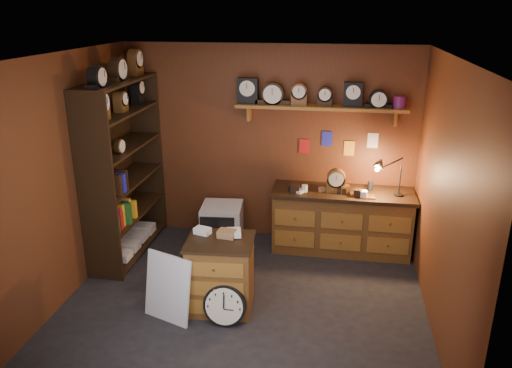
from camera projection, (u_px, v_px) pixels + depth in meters
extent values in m
plane|color=black|center=(245.00, 301.00, 5.64)|extent=(4.00, 4.00, 0.00)
cube|color=#5B2D15|center=(268.00, 145.00, 6.86)|extent=(4.00, 0.02, 2.70)
cube|color=#5B2D15|center=(196.00, 276.00, 3.52)|extent=(4.00, 0.02, 2.70)
cube|color=#5B2D15|center=(66.00, 179.00, 5.50)|extent=(0.02, 3.60, 2.70)
cube|color=#5B2D15|center=(444.00, 201.00, 4.88)|extent=(0.02, 3.60, 2.70)
cube|color=beige|center=(242.00, 56.00, 4.73)|extent=(4.00, 3.60, 0.02)
cube|color=#9A6121|center=(321.00, 107.00, 6.42)|extent=(2.20, 0.30, 0.04)
cube|color=#9A6121|center=(249.00, 113.00, 6.67)|extent=(0.04, 0.16, 0.20)
cube|color=#9A6121|center=(395.00, 118.00, 6.38)|extent=(0.04, 0.16, 0.20)
cylinder|color=#B21419|center=(400.00, 102.00, 6.24)|extent=(0.16, 0.16, 0.15)
cube|color=#A71414|center=(279.00, 145.00, 6.83)|extent=(0.14, 0.01, 0.20)
cube|color=#1B1E99|center=(301.00, 138.00, 6.74)|extent=(0.14, 0.01, 0.20)
cube|color=gold|center=(323.00, 147.00, 6.73)|extent=(0.14, 0.01, 0.20)
cube|color=silver|center=(346.00, 140.00, 6.65)|extent=(0.14, 0.01, 0.20)
cube|color=black|center=(108.00, 169.00, 6.47)|extent=(0.03, 1.60, 2.30)
cube|color=black|center=(97.00, 191.00, 5.71)|extent=(0.45, 0.03, 2.30)
cube|color=black|center=(147.00, 154.00, 7.16)|extent=(0.45, 0.03, 2.30)
cube|color=black|center=(132.00, 247.00, 6.81)|extent=(0.43, 1.54, 0.03)
cube|color=black|center=(129.00, 213.00, 6.64)|extent=(0.43, 1.54, 0.03)
cube|color=black|center=(126.00, 181.00, 6.49)|extent=(0.43, 1.54, 0.03)
cube|color=black|center=(123.00, 148.00, 6.34)|extent=(0.43, 1.54, 0.03)
cube|color=black|center=(119.00, 113.00, 6.18)|extent=(0.43, 1.54, 0.03)
cube|color=black|center=(116.00, 82.00, 6.06)|extent=(0.43, 1.54, 0.03)
cube|color=brown|center=(341.00, 222.00, 6.72)|extent=(1.80, 0.60, 0.80)
cube|color=black|center=(343.00, 193.00, 6.58)|extent=(1.86, 0.66, 0.05)
cube|color=#9A6121|center=(341.00, 232.00, 6.44)|extent=(1.72, 0.02, 0.52)
cylinder|color=black|center=(398.00, 195.00, 6.41)|extent=(0.12, 0.12, 0.02)
cylinder|color=black|center=(400.00, 181.00, 6.35)|extent=(0.02, 0.02, 0.38)
cylinder|color=black|center=(392.00, 163.00, 6.26)|extent=(0.27, 0.09, 0.14)
cone|color=black|center=(381.00, 166.00, 6.26)|extent=(0.18, 0.14, 0.18)
cube|color=brown|center=(221.00, 275.00, 5.42)|extent=(0.71, 0.60, 0.78)
cube|color=black|center=(220.00, 242.00, 5.28)|extent=(0.75, 0.65, 0.03)
cube|color=#9A6121|center=(214.00, 289.00, 5.15)|extent=(0.61, 0.06, 0.66)
cylinder|color=black|center=(225.00, 305.00, 5.17)|extent=(0.45, 0.15, 0.45)
cylinder|color=beige|center=(224.00, 307.00, 5.13)|extent=(0.40, 0.09, 0.39)
cube|color=black|center=(224.00, 302.00, 5.11)|extent=(0.01, 0.04, 0.14)
cube|color=black|center=(229.00, 310.00, 5.13)|extent=(0.10, 0.01, 0.01)
cube|color=silver|center=(170.00, 317.00, 5.35)|extent=(0.58, 0.34, 0.74)
cube|color=silver|center=(222.00, 224.00, 6.94)|extent=(0.59, 0.59, 0.57)
cube|color=black|center=(217.00, 233.00, 6.67)|extent=(0.46, 0.06, 0.45)
cube|color=#996B42|center=(186.00, 272.00, 6.12)|extent=(0.23, 0.20, 0.14)
cube|color=white|center=(214.00, 271.00, 6.15)|extent=(0.29, 0.31, 0.12)
cube|color=#996B42|center=(169.00, 277.00, 5.99)|extent=(0.29, 0.28, 0.17)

